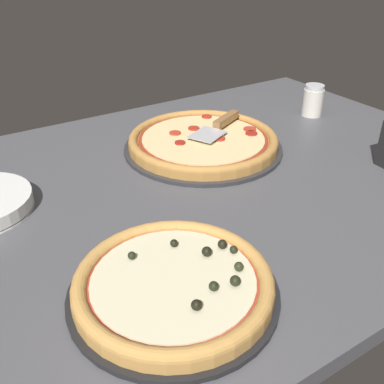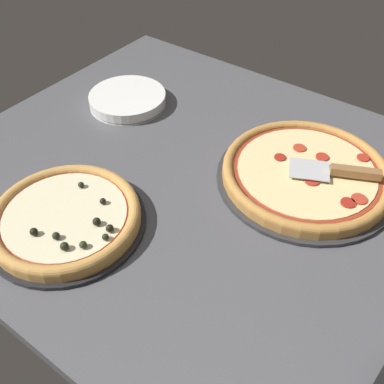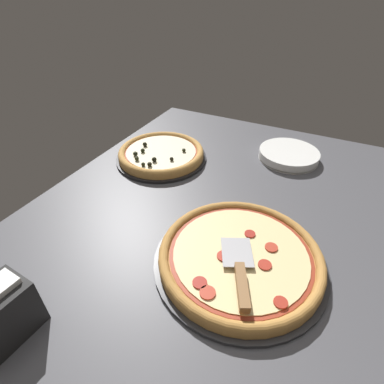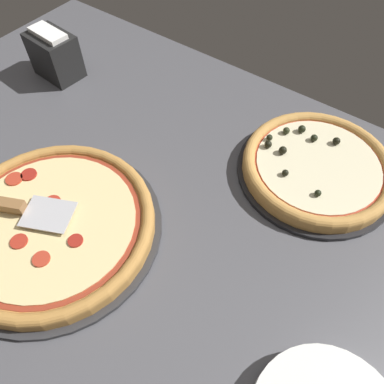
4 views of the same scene
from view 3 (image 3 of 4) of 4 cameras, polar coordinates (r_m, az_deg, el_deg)
ground_plane at (r=88.64cm, az=2.07°, el=-6.97°), size 151.79×106.99×3.60cm
pizza_pan_front at (r=78.00cm, az=9.01°, el=-12.90°), size 42.95×42.95×1.00cm
pizza_front at (r=76.37cm, az=9.16°, el=-11.86°), size 40.37×40.37×3.30cm
pizza_pan_back at (r=117.97cm, az=-5.83°, el=6.52°), size 34.78×34.78×1.00cm
pizza_back at (r=116.89cm, az=-5.91°, el=7.43°), size 32.69×32.69×4.20cm
serving_spatula at (r=69.13cm, az=9.24°, el=-15.69°), size 20.90×13.19×2.00cm
plate_stack at (r=122.64cm, az=17.93°, el=6.75°), size 22.69×22.69×3.50cm
napkin_holder at (r=72.18cm, az=-32.80°, el=-19.02°), size 13.10×9.72×12.95cm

